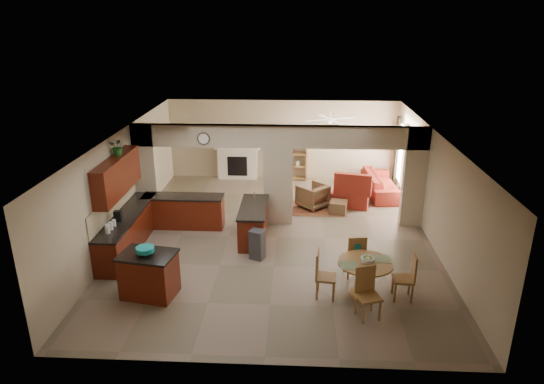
# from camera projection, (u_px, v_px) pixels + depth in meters

# --- Properties ---
(floor) EXTENTS (10.00, 10.00, 0.00)m
(floor) POSITION_uv_depth(u_px,v_px,m) (277.00, 237.00, 12.88)
(floor) COLOR #796654
(floor) RESTS_ON ground
(ceiling) EXTENTS (10.00, 10.00, 0.00)m
(ceiling) POSITION_uv_depth(u_px,v_px,m) (277.00, 134.00, 11.92)
(ceiling) COLOR white
(ceiling) RESTS_ON wall_back
(wall_back) EXTENTS (8.00, 0.00, 8.00)m
(wall_back) POSITION_uv_depth(u_px,v_px,m) (283.00, 140.00, 17.09)
(wall_back) COLOR tan
(wall_back) RESTS_ON floor
(wall_front) EXTENTS (8.00, 0.00, 8.00)m
(wall_front) POSITION_uv_depth(u_px,v_px,m) (264.00, 293.00, 7.71)
(wall_front) COLOR tan
(wall_front) RESTS_ON floor
(wall_left) EXTENTS (0.00, 10.00, 10.00)m
(wall_left) POSITION_uv_depth(u_px,v_px,m) (123.00, 185.00, 12.59)
(wall_left) COLOR tan
(wall_left) RESTS_ON floor
(wall_right) EXTENTS (0.00, 10.00, 10.00)m
(wall_right) POSITION_uv_depth(u_px,v_px,m) (435.00, 190.00, 12.21)
(wall_right) COLOR tan
(wall_right) RESTS_ON floor
(partition_left_pier) EXTENTS (0.60, 0.25, 2.80)m
(partition_left_pier) POSITION_uv_depth(u_px,v_px,m) (146.00, 173.00, 13.51)
(partition_left_pier) COLOR tan
(partition_left_pier) RESTS_ON floor
(partition_center_pier) EXTENTS (0.80, 0.25, 2.20)m
(partition_center_pier) POSITION_uv_depth(u_px,v_px,m) (278.00, 186.00, 13.44)
(partition_center_pier) COLOR tan
(partition_center_pier) RESTS_ON floor
(partition_right_pier) EXTENTS (0.60, 0.25, 2.80)m
(partition_right_pier) POSITION_uv_depth(u_px,v_px,m) (414.00, 178.00, 13.16)
(partition_right_pier) COLOR tan
(partition_right_pier) RESTS_ON floor
(partition_header) EXTENTS (8.00, 0.25, 0.60)m
(partition_header) POSITION_uv_depth(u_px,v_px,m) (279.00, 136.00, 12.96)
(partition_header) COLOR tan
(partition_header) RESTS_ON partition_center_pier
(kitchen_counter) EXTENTS (2.52, 3.29, 1.48)m
(kitchen_counter) POSITION_uv_depth(u_px,v_px,m) (152.00, 222.00, 12.65)
(kitchen_counter) COLOR #400A07
(kitchen_counter) RESTS_ON floor
(upper_cabinets) EXTENTS (0.35, 2.40, 0.90)m
(upper_cabinets) POSITION_uv_depth(u_px,v_px,m) (117.00, 176.00, 11.65)
(upper_cabinets) COLOR #400A07
(upper_cabinets) RESTS_ON wall_left
(peninsula) EXTENTS (0.70, 1.85, 0.91)m
(peninsula) POSITION_uv_depth(u_px,v_px,m) (254.00, 223.00, 12.65)
(peninsula) COLOR #400A07
(peninsula) RESTS_ON floor
(wall_clock) EXTENTS (0.34, 0.03, 0.34)m
(wall_clock) POSITION_uv_depth(u_px,v_px,m) (204.00, 139.00, 12.93)
(wall_clock) COLOR #4A3318
(wall_clock) RESTS_ON partition_header
(rug) EXTENTS (1.60, 1.30, 0.01)m
(rug) POSITION_uv_depth(u_px,v_px,m) (319.00, 208.00, 14.79)
(rug) COLOR brown
(rug) RESTS_ON floor
(fireplace) EXTENTS (1.60, 0.35, 1.20)m
(fireplace) POSITION_uv_depth(u_px,v_px,m) (238.00, 162.00, 17.28)
(fireplace) COLOR white
(fireplace) RESTS_ON floor
(shelving_unit) EXTENTS (1.00, 0.32, 1.80)m
(shelving_unit) POSITION_uv_depth(u_px,v_px,m) (292.00, 155.00, 17.07)
(shelving_unit) COLOR olive
(shelving_unit) RESTS_ON floor
(window_a) EXTENTS (0.02, 0.90, 1.90)m
(window_a) POSITION_uv_depth(u_px,v_px,m) (413.00, 170.00, 14.43)
(window_a) COLOR white
(window_a) RESTS_ON wall_right
(window_b) EXTENTS (0.02, 0.90, 1.90)m
(window_b) POSITION_uv_depth(u_px,v_px,m) (402.00, 155.00, 16.03)
(window_b) COLOR white
(window_b) RESTS_ON wall_right
(glazed_door) EXTENTS (0.02, 0.70, 2.10)m
(glazed_door) POSITION_uv_depth(u_px,v_px,m) (406.00, 167.00, 15.28)
(glazed_door) COLOR white
(glazed_door) RESTS_ON wall_right
(drape_a_left) EXTENTS (0.10, 0.28, 2.30)m
(drape_a_left) POSITION_uv_depth(u_px,v_px,m) (416.00, 177.00, 13.87)
(drape_a_left) COLOR #3D1D18
(drape_a_left) RESTS_ON wall_right
(drape_a_right) EXTENTS (0.10, 0.28, 2.30)m
(drape_a_right) POSITION_uv_depth(u_px,v_px,m) (407.00, 164.00, 15.00)
(drape_a_right) COLOR #3D1D18
(drape_a_right) RESTS_ON wall_right
(drape_b_left) EXTENTS (0.10, 0.28, 2.30)m
(drape_b_left) POSITION_uv_depth(u_px,v_px,m) (404.00, 160.00, 15.47)
(drape_b_left) COLOR #3D1D18
(drape_b_left) RESTS_ON wall_right
(drape_b_right) EXTENTS (0.10, 0.28, 2.30)m
(drape_b_right) POSITION_uv_depth(u_px,v_px,m) (397.00, 150.00, 16.59)
(drape_b_right) COLOR #3D1D18
(drape_b_right) RESTS_ON wall_right
(ceiling_fan) EXTENTS (1.00, 1.00, 0.10)m
(ceiling_fan) POSITION_uv_depth(u_px,v_px,m) (330.00, 119.00, 14.74)
(ceiling_fan) COLOR white
(ceiling_fan) RESTS_ON ceiling
(kitchen_island) EXTENTS (1.23, 0.97, 0.96)m
(kitchen_island) POSITION_uv_depth(u_px,v_px,m) (149.00, 274.00, 10.08)
(kitchen_island) COLOR #400A07
(kitchen_island) RESTS_ON floor
(teal_bowl) EXTENTS (0.37, 0.37, 0.17)m
(teal_bowl) POSITION_uv_depth(u_px,v_px,m) (145.00, 251.00, 9.84)
(teal_bowl) COLOR teal
(teal_bowl) RESTS_ON kitchen_island
(trash_can) EXTENTS (0.40, 0.37, 0.68)m
(trash_can) POSITION_uv_depth(u_px,v_px,m) (257.00, 246.00, 11.65)
(trash_can) COLOR #323234
(trash_can) RESTS_ON floor
(dining_table) EXTENTS (1.14, 1.14, 0.78)m
(dining_table) POSITION_uv_depth(u_px,v_px,m) (365.00, 274.00, 10.05)
(dining_table) COLOR olive
(dining_table) RESTS_ON floor
(fruit_bowl) EXTENTS (0.29, 0.29, 0.15)m
(fruit_bowl) POSITION_uv_depth(u_px,v_px,m) (368.00, 260.00, 9.88)
(fruit_bowl) COLOR #89BA28
(fruit_bowl) RESTS_ON dining_table
(sofa) EXTENTS (2.47, 1.10, 0.70)m
(sofa) POSITION_uv_depth(u_px,v_px,m) (382.00, 184.00, 15.87)
(sofa) COLOR maroon
(sofa) RESTS_ON floor
(chaise) EXTENTS (1.29, 1.14, 0.45)m
(chaise) POSITION_uv_depth(u_px,v_px,m) (350.00, 198.00, 15.01)
(chaise) COLOR maroon
(chaise) RESTS_ON floor
(armchair) EXTENTS (1.11, 1.11, 0.73)m
(armchair) POSITION_uv_depth(u_px,v_px,m) (313.00, 196.00, 14.76)
(armchair) COLOR maroon
(armchair) RESTS_ON floor
(ottoman) EXTENTS (0.58, 0.58, 0.36)m
(ottoman) POSITION_uv_depth(u_px,v_px,m) (338.00, 207.00, 14.42)
(ottoman) COLOR maroon
(ottoman) RESTS_ON floor
(plant) EXTENTS (0.42, 0.37, 0.41)m
(plant) POSITION_uv_depth(u_px,v_px,m) (118.00, 147.00, 11.66)
(plant) COLOR #195015
(plant) RESTS_ON upper_cabinets
(chair_north) EXTENTS (0.49, 0.49, 1.02)m
(chair_north) POSITION_uv_depth(u_px,v_px,m) (355.00, 255.00, 10.75)
(chair_north) COLOR olive
(chair_north) RESTS_ON floor
(chair_east) EXTENTS (0.44, 0.44, 1.02)m
(chair_east) POSITION_uv_depth(u_px,v_px,m) (408.00, 275.00, 9.92)
(chair_east) COLOR olive
(chair_east) RESTS_ON floor
(chair_south) EXTENTS (0.53, 0.53, 1.02)m
(chair_south) POSITION_uv_depth(u_px,v_px,m) (367.00, 290.00, 9.38)
(chair_south) COLOR olive
(chair_south) RESTS_ON floor
(chair_west) EXTENTS (0.47, 0.47, 1.02)m
(chair_west) POSITION_uv_depth(u_px,v_px,m) (322.00, 272.00, 10.02)
(chair_west) COLOR olive
(chair_west) RESTS_ON floor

